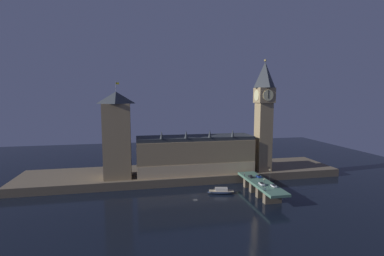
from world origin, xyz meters
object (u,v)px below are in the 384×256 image
Objects in this scene: car_northbound_trail at (262,184)px; car_southbound_trail at (259,176)px; car_southbound_lead at (274,186)px; boat_upstream at (221,191)px; victoria_tower at (117,135)px; street_lamp_near at (264,183)px; car_northbound_lead at (251,176)px; street_lamp_mid at (270,174)px; clock_tower at (264,113)px; pedestrian_near_rail at (265,189)px; pedestrian_far_rail at (245,175)px.

car_southbound_trail is (5.01, 14.75, -0.07)m from car_northbound_trail.
car_southbound_lead is 30.50m from boat_upstream.
victoria_tower reaches higher than street_lamp_near.
street_lamp_near reaches higher than car_northbound_lead.
street_lamp_mid reaches higher than street_lamp_near.
victoria_tower is 92.99m from car_southbound_trail.
clock_tower is at bearing 59.42° from car_southbound_trail.
pedestrian_near_rail is 18.80m from street_lamp_mid.
pedestrian_far_rail is (-7.52, 23.36, 0.31)m from car_southbound_lead.
car_northbound_lead is (80.69, -25.60, -24.82)m from victoria_tower.
car_southbound_lead is at bearing 33.20° from pedestrian_near_rail.
car_northbound_lead is 0.23× the size of boat_upstream.
victoria_tower is at bearing 152.18° from car_southbound_lead.
victoria_tower is 93.80m from car_northbound_trail.
car_northbound_lead is at bearing 84.17° from pedestrian_near_rail.
pedestrian_far_rail is at bearing 90.00° from pedestrian_near_rail.
street_lamp_mid is at bearing -51.38° from pedestrian_far_rail.
street_lamp_mid is at bearing 74.24° from car_southbound_lead.
pedestrian_near_rail is 28.16m from boat_upstream.
victoria_tower is 74.39m from boat_upstream.
clock_tower reaches higher than pedestrian_near_rail.
car_southbound_trail is at bearing 71.37° from street_lamp_near.
pedestrian_near_rail is (-7.52, -4.92, 0.26)m from car_southbound_lead.
pedestrian_far_rail is 27.96m from street_lamp_near.
pedestrian_near_rail reaches higher than car_northbound_trail.
boat_upstream is at bearing -25.83° from victoria_tower.
car_northbound_trail is (0.00, -15.29, 0.02)m from car_northbound_lead.
street_lamp_mid is 30.51m from boat_upstream.
victoria_tower reaches higher than pedestrian_far_rail.
pedestrian_far_rail reaches higher than pedestrian_near_rail.
pedestrian_near_rail is at bearing -105.15° from car_northbound_trail.
car_southbound_trail is (-13.32, -22.53, -38.07)m from clock_tower.
boat_upstream is at bearing 130.21° from pedestrian_near_rail.
pedestrian_near_rail is 28.28m from pedestrian_far_rail.
pedestrian_far_rail is (0.00, 28.28, 0.05)m from pedestrian_near_rail.
pedestrian_far_rail is (78.19, -21.87, -24.53)m from victoria_tower.
pedestrian_near_rail is at bearing -51.58° from street_lamp_near.
street_lamp_mid is at bearing -11.28° from boat_upstream.
street_lamp_near is at bearing -32.55° from victoria_tower.
car_northbound_trail is at bearing -82.49° from pedestrian_far_rail.
car_northbound_lead is at bearing -129.81° from clock_tower.
car_northbound_trail is (-18.33, -37.28, -38.00)m from clock_tower.
car_northbound_lead is 0.59× the size of street_lamp_near.
clock_tower is 64.44m from boat_upstream.
car_northbound_lead is 21.56m from boat_upstream.
street_lamp_mid is (7.92, -9.32, 3.84)m from car_northbound_lead.
car_southbound_trail is at bearing 72.60° from pedestrian_near_rail.
boat_upstream is at bearing -157.01° from pedestrian_far_rail.
pedestrian_far_rail is at bearing -15.63° from victoria_tower.
car_northbound_trail is at bearing -26.87° from victoria_tower.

